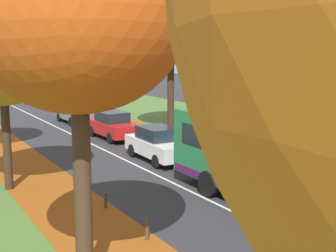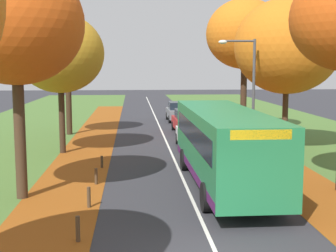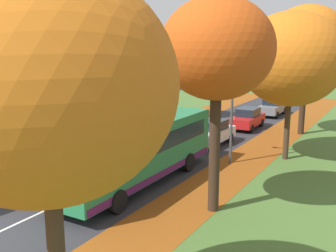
# 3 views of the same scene
# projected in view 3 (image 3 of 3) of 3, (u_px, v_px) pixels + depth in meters

# --- Properties ---
(grass_verge_left) EXTENTS (12.00, 90.00, 0.01)m
(grass_verge_left) POSITION_uv_depth(u_px,v_px,m) (119.00, 120.00, 34.53)
(grass_verge_left) COLOR #476B2D
(grass_verge_left) RESTS_ON ground
(leaf_litter_left) EXTENTS (2.80, 60.00, 0.00)m
(leaf_litter_left) POSITION_uv_depth(u_px,v_px,m) (118.00, 141.00, 27.18)
(leaf_litter_left) COLOR #8C4714
(leaf_litter_left) RESTS_ON grass_verge_left
(leaf_litter_right) EXTENTS (2.80, 60.00, 0.00)m
(leaf_litter_right) POSITION_uv_depth(u_px,v_px,m) (246.00, 160.00, 22.61)
(leaf_litter_right) COLOR #8C4714
(leaf_litter_right) RESTS_ON grass_verge_right
(road_centre_line) EXTENTS (0.12, 80.00, 0.01)m
(road_centre_line) POSITION_uv_depth(u_px,v_px,m) (215.00, 132.00, 29.95)
(road_centre_line) COLOR silver
(road_centre_line) RESTS_ON ground
(tree_left_near) EXTENTS (4.70, 4.70, 8.25)m
(tree_left_near) POSITION_uv_depth(u_px,v_px,m) (6.00, 53.00, 20.38)
(tree_left_near) COLOR #422D1E
(tree_left_near) RESTS_ON ground
(tree_left_mid) EXTENTS (4.65, 4.65, 7.43)m
(tree_left_mid) POSITION_uv_depth(u_px,v_px,m) (113.00, 62.00, 27.79)
(tree_left_mid) COLOR #382619
(tree_left_mid) RESTS_ON ground
(tree_left_far) EXTENTS (4.15, 4.15, 7.78)m
(tree_left_far) POSITION_uv_depth(u_px,v_px,m) (158.00, 52.00, 33.75)
(tree_left_far) COLOR #382619
(tree_left_far) RESTS_ON ground
(tree_right_nearest) EXTENTS (4.93, 4.93, 8.05)m
(tree_right_nearest) POSITION_uv_depth(u_px,v_px,m) (46.00, 86.00, 7.20)
(tree_right_nearest) COLOR #422D1E
(tree_right_nearest) RESTS_ON ground
(tree_right_near) EXTENTS (4.30, 4.30, 8.35)m
(tree_right_near) POSITION_uv_depth(u_px,v_px,m) (217.00, 50.00, 14.56)
(tree_right_near) COLOR #382619
(tree_right_near) RESTS_ON ground
(tree_right_mid) EXTENTS (5.84, 5.84, 8.39)m
(tree_right_mid) POSITION_uv_depth(u_px,v_px,m) (291.00, 59.00, 21.74)
(tree_right_mid) COLOR #422D1E
(tree_right_mid) RESTS_ON ground
(tree_right_far) EXTENTS (5.41, 5.41, 9.32)m
(tree_right_far) POSITION_uv_depth(u_px,v_px,m) (307.00, 40.00, 27.87)
(tree_right_far) COLOR #382619
(tree_right_far) RESTS_ON ground
(bollard_fourth) EXTENTS (0.12, 0.12, 0.71)m
(bollard_fourth) POSITION_uv_depth(u_px,v_px,m) (25.00, 174.00, 19.20)
(bollard_fourth) COLOR #4C3823
(bollard_fourth) RESTS_ON ground
(bollard_fifth) EXTENTS (0.12, 0.12, 0.65)m
(bollard_fifth) POSITION_uv_depth(u_px,v_px,m) (70.00, 159.00, 21.78)
(bollard_fifth) COLOR #4C3823
(bollard_fifth) RESTS_ON ground
(bollard_sixth) EXTENTS (0.12, 0.12, 0.56)m
(bollard_sixth) POSITION_uv_depth(u_px,v_px,m) (106.00, 147.00, 24.35)
(bollard_sixth) COLOR #4C3823
(bollard_sixth) RESTS_ON ground
(streetlamp_right) EXTENTS (1.89, 0.28, 6.00)m
(streetlamp_right) POSITION_uv_depth(u_px,v_px,m) (227.00, 97.00, 21.52)
(streetlamp_right) COLOR #47474C
(streetlamp_right) RESTS_ON ground
(bus) EXTENTS (2.72, 10.42, 2.98)m
(bus) POSITION_uv_depth(u_px,v_px,m) (138.00, 149.00, 18.55)
(bus) COLOR #237A47
(bus) RESTS_ON ground
(car_white_lead) EXTENTS (1.87, 4.25, 1.62)m
(car_white_lead) POSITION_uv_depth(u_px,v_px,m) (212.00, 133.00, 26.04)
(car_white_lead) COLOR silver
(car_white_lead) RESTS_ON ground
(car_red_following) EXTENTS (1.84, 4.23, 1.62)m
(car_red_following) POSITION_uv_depth(u_px,v_px,m) (247.00, 118.00, 31.01)
(car_red_following) COLOR #B21919
(car_red_following) RESTS_ON ground
(car_grey_third_in_line) EXTENTS (1.80, 4.21, 1.62)m
(car_grey_third_in_line) POSITION_uv_depth(u_px,v_px,m) (272.00, 107.00, 36.71)
(car_grey_third_in_line) COLOR slate
(car_grey_third_in_line) RESTS_ON ground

